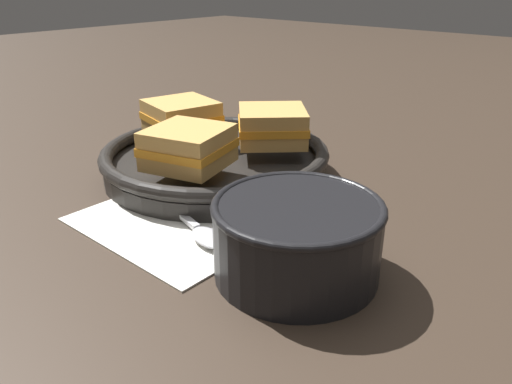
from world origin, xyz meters
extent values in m
plane|color=#382B21|center=(0.00, 0.00, 0.00)|extent=(4.00, 4.00, 0.00)
cube|color=white|center=(-0.05, -0.04, 0.00)|extent=(0.21, 0.18, 0.00)
cylinder|color=black|center=(0.11, -0.04, 0.04)|extent=(0.15, 0.15, 0.07)
cylinder|color=#C14C19|center=(0.11, -0.04, 0.06)|extent=(0.13, 0.13, 0.01)
torus|color=black|center=(0.11, -0.04, 0.07)|extent=(0.15, 0.15, 0.01)
cube|color=silver|center=(-0.07, -0.04, 0.01)|extent=(0.11, 0.04, 0.01)
ellipsoid|color=silver|center=(0.01, -0.06, 0.01)|extent=(0.06, 0.04, 0.01)
cylinder|color=black|center=(-0.12, 0.08, 0.01)|extent=(0.30, 0.30, 0.02)
torus|color=black|center=(-0.12, 0.08, 0.03)|extent=(0.30, 0.30, 0.02)
cube|color=tan|center=(-0.09, 0.01, 0.05)|extent=(0.11, 0.11, 0.02)
cube|color=orange|center=(-0.09, 0.01, 0.07)|extent=(0.11, 0.11, 0.01)
cube|color=tan|center=(-0.09, 0.01, 0.08)|extent=(0.11, 0.11, 0.02)
cube|color=tan|center=(-0.08, 0.14, 0.05)|extent=(0.12, 0.12, 0.02)
cube|color=orange|center=(-0.08, 0.14, 0.07)|extent=(0.13, 0.13, 0.01)
cube|color=tan|center=(-0.08, 0.14, 0.08)|extent=(0.12, 0.12, 0.02)
cube|color=tan|center=(-0.20, 0.09, 0.05)|extent=(0.11, 0.10, 0.02)
cube|color=orange|center=(-0.20, 0.09, 0.07)|extent=(0.11, 0.11, 0.01)
cube|color=tan|center=(-0.20, 0.09, 0.08)|extent=(0.11, 0.10, 0.02)
camera|label=1|loc=(0.34, -0.36, 0.25)|focal=35.00mm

